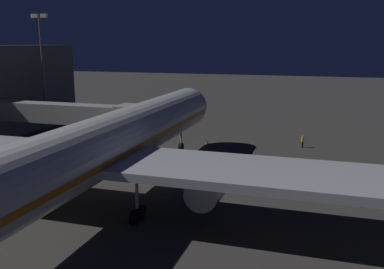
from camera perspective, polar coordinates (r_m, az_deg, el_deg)
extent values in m
plane|color=#383533|center=(48.24, -6.31, -5.77)|extent=(320.00, 320.00, 0.00)
cylinder|color=silver|center=(38.52, -12.15, -1.60)|extent=(5.34, 51.12, 5.34)
sphere|color=silver|center=(61.63, -0.44, 3.76)|extent=(5.23, 5.23, 5.23)
cube|color=orange|center=(38.62, -12.13, -2.18)|extent=(5.40, 49.08, 0.50)
cube|color=black|center=(59.99, -0.91, 4.43)|extent=(2.94, 1.40, 0.90)
cube|color=#B7BABF|center=(38.19, -12.58, -3.19)|extent=(56.03, 8.33, 0.70)
cylinder|color=#B7BABF|center=(35.96, 2.22, -6.97)|extent=(2.72, 5.17, 2.72)
cylinder|color=black|center=(38.33, 3.24, -5.76)|extent=(2.31, 0.15, 2.31)
cylinder|color=#B7BABF|center=(45.03, -22.79, -3.98)|extent=(2.72, 5.17, 2.72)
cylinder|color=black|center=(46.94, -20.78, -3.19)|extent=(2.31, 0.15, 2.31)
cylinder|color=#B7BABF|center=(58.95, -1.48, 0.07)|extent=(0.28, 0.28, 2.53)
cylinder|color=black|center=(59.37, -1.47, -1.69)|extent=(0.45, 1.20, 1.20)
cylinder|color=#B7BABF|center=(36.19, -7.37, -7.84)|extent=(0.28, 0.28, 2.53)
cylinder|color=black|center=(37.41, -6.87, -10.21)|extent=(0.45, 1.20, 1.20)
cylinder|color=black|center=(36.33, -7.72, -10.93)|extent=(0.45, 1.20, 1.20)
cylinder|color=#B7BABF|center=(40.29, -18.36, -6.28)|extent=(0.28, 0.28, 2.53)
cylinder|color=black|center=(41.39, -17.66, -8.48)|extent=(0.45, 1.20, 1.20)
cylinder|color=black|center=(40.41, -18.72, -9.06)|extent=(0.45, 1.20, 1.20)
cube|color=#9E9E99|center=(59.37, -18.64, 2.80)|extent=(23.82, 2.60, 2.50)
cube|color=#9E9E99|center=(53.30, -8.18, 2.32)|extent=(3.20, 3.40, 3.00)
cube|color=black|center=(52.72, -6.81, 2.25)|extent=(0.70, 3.20, 2.70)
cylinder|color=#B7BABF|center=(54.43, -9.02, -1.30)|extent=(0.56, 0.56, 4.55)
cylinder|color=black|center=(54.66, -8.39, -3.36)|extent=(0.25, 0.60, 0.60)
cylinder|color=black|center=(55.18, -9.52, -3.25)|extent=(0.25, 0.60, 0.60)
cylinder|color=#59595E|center=(74.51, -19.20, 7.30)|extent=(0.40, 0.40, 18.75)
cube|color=#F9EFC6|center=(73.90, -19.15, 14.76)|extent=(1.10, 0.50, 0.60)
cube|color=#F9EFC6|center=(74.97, -20.29, 14.63)|extent=(1.10, 0.50, 0.60)
cylinder|color=black|center=(63.46, 14.51, -1.33)|extent=(0.28, 0.28, 0.86)
cylinder|color=yellow|center=(63.29, 14.55, -0.67)|extent=(0.40, 0.40, 0.64)
sphere|color=tan|center=(63.20, 14.57, -0.29)|extent=(0.24, 0.24, 0.24)
sphere|color=yellow|center=(63.19, 14.57, -0.24)|extent=(0.23, 0.23, 0.23)
cone|color=orange|center=(63.93, 1.99, -0.99)|extent=(0.36, 0.36, 0.55)
cone|color=orange|center=(65.20, -1.74, -0.73)|extent=(0.36, 0.36, 0.55)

